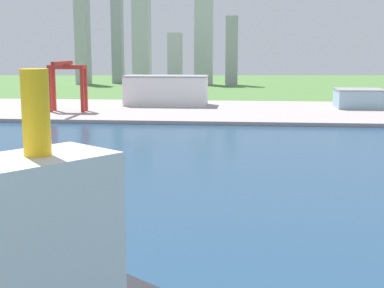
{
  "coord_description": "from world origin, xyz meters",
  "views": [
    {
      "loc": [
        23.69,
        94.95,
        44.57
      ],
      "look_at": [
        8.35,
        247.24,
        18.31
      ],
      "focal_mm": 51.01,
      "sensor_mm": 36.0,
      "label": 1
    }
  ],
  "objects": [
    {
      "name": "warehouse_main",
      "position": [
        -39.1,
        516.82,
        14.04
      ],
      "size": [
        64.5,
        29.68,
        23.04
      ],
      "color": "white",
      "rests_on": "industrial_pier"
    },
    {
      "name": "industrial_pier",
      "position": [
        0.0,
        490.0,
        1.25
      ],
      "size": [
        840.0,
        140.0,
        2.5
      ],
      "primitive_type": "cube",
      "color": "#A39796",
      "rests_on": "ground"
    },
    {
      "name": "water_bay",
      "position": [
        0.0,
        240.0,
        0.07
      ],
      "size": [
        840.0,
        360.0,
        0.15
      ],
      "primitive_type": "cube",
      "color": "navy",
      "rests_on": "ground"
    },
    {
      "name": "ground_plane",
      "position": [
        0.0,
        300.0,
        0.0
      ],
      "size": [
        2400.0,
        2400.0,
        0.0
      ],
      "primitive_type": "plane",
      "color": "#4C773A"
    },
    {
      "name": "distant_skyline",
      "position": [
        -103.35,
        810.48,
        54.52
      ],
      "size": [
        213.77,
        65.41,
        144.37
      ],
      "color": "#A8A9AF",
      "rests_on": "ground"
    },
    {
      "name": "warehouse_annex",
      "position": [
        106.9,
        510.61,
        9.56
      ],
      "size": [
        34.51,
        31.22,
        14.08
      ],
      "color": "#99BCD1",
      "rests_on": "industrial_pier"
    },
    {
      "name": "port_crane_red",
      "position": [
        -100.94,
        464.27,
        27.86
      ],
      "size": [
        25.44,
        37.38,
        35.01
      ],
      "color": "#B72D23",
      "rests_on": "industrial_pier"
    }
  ]
}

